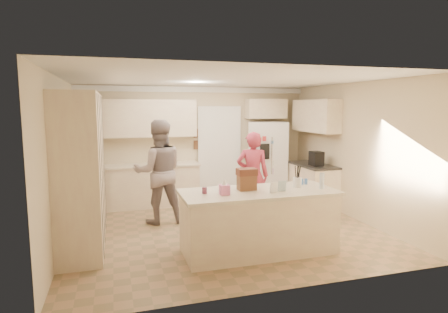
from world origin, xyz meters
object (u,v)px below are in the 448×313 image
object	(u,v)px
utensil_crock	(297,182)
dollhouse_body	(247,183)
island_base	(258,223)
refrigerator	(267,160)
teen_girl	(253,176)
coffee_maker	(316,159)
teen_boy	(159,172)
tissue_box	(224,190)

from	to	relation	value
utensil_crock	dollhouse_body	world-z (taller)	dollhouse_body
island_base	refrigerator	bearing A→B (deg)	64.93
utensil_crock	dollhouse_body	size ratio (longest dim) A/B	0.58
refrigerator	teen_girl	bearing A→B (deg)	-102.82
island_base	dollhouse_body	xyz separation A→B (m)	(-0.15, 0.10, 0.60)
refrigerator	dollhouse_body	distance (m)	3.42
island_base	teen_girl	size ratio (longest dim) A/B	1.31
coffee_maker	teen_boy	bearing A→B (deg)	-179.32
teen_girl	utensil_crock	bearing A→B (deg)	116.19
refrigerator	island_base	distance (m)	3.47
refrigerator	dollhouse_body	size ratio (longest dim) A/B	6.92
teen_boy	teen_girl	xyz separation A→B (m)	(1.75, -0.26, -0.12)
coffee_maker	island_base	size ratio (longest dim) A/B	0.14
utensil_crock	coffee_maker	bearing A→B (deg)	52.88
coffee_maker	tissue_box	distance (m)	3.28
teen_girl	coffee_maker	bearing A→B (deg)	-147.74
dollhouse_body	tissue_box	bearing A→B (deg)	-153.43
teen_boy	teen_girl	world-z (taller)	teen_boy
island_base	utensil_crock	xyz separation A→B (m)	(0.65, 0.05, 0.56)
tissue_box	teen_girl	xyz separation A→B (m)	(1.06, 1.70, -0.15)
refrigerator	island_base	size ratio (longest dim) A/B	0.82
dollhouse_body	teen_girl	size ratio (longest dim) A/B	0.15
tissue_box	teen_girl	world-z (taller)	teen_girl
refrigerator	tissue_box	bearing A→B (deg)	-102.91
dollhouse_body	teen_girl	bearing A→B (deg)	66.11
tissue_box	refrigerator	bearing A→B (deg)	58.02
coffee_maker	island_base	xyz separation A→B (m)	(-2.05, -1.90, -0.63)
dollhouse_body	teen_girl	distance (m)	1.65
tissue_box	dollhouse_body	size ratio (longest dim) A/B	0.54
refrigerator	island_base	world-z (taller)	refrigerator
dollhouse_body	teen_girl	world-z (taller)	teen_girl
utensil_crock	teen_boy	size ratio (longest dim) A/B	0.08
island_base	tissue_box	bearing A→B (deg)	-169.70
teen_girl	refrigerator	bearing A→B (deg)	-100.74
teen_boy	teen_girl	distance (m)	1.77
dollhouse_body	teen_boy	distance (m)	2.07
teen_girl	tissue_box	bearing A→B (deg)	79.09
teen_girl	teen_boy	bearing A→B (deg)	12.58
island_base	dollhouse_body	size ratio (longest dim) A/B	8.46
refrigerator	teen_girl	size ratio (longest dim) A/B	1.07
refrigerator	tissue_box	xyz separation A→B (m)	(-2.01, -3.22, 0.10)
refrigerator	tissue_box	size ratio (longest dim) A/B	12.86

